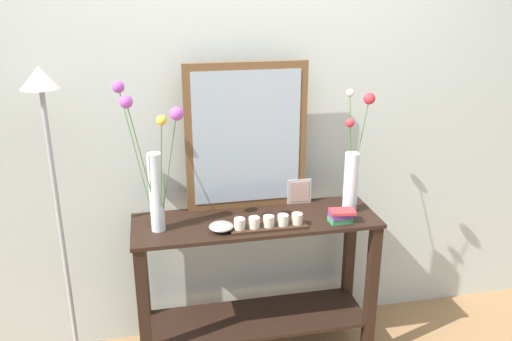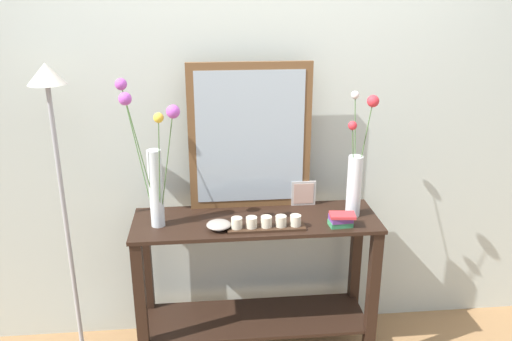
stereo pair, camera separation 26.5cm
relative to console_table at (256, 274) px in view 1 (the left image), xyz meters
The scene contains 10 objects.
wall_back 0.90m from the console_table, 90.00° to the left, with size 6.40×0.08×2.70m, color beige.
console_table is the anchor object (origin of this frame).
mirror_leaning 0.75m from the console_table, 94.82° to the left, with size 0.65×0.03×0.79m.
tall_vase_left 0.83m from the console_table, behind, with size 0.31×0.27×0.74m.
vase_right 0.77m from the console_table, ahead, with size 0.15×0.17×0.65m.
candle_tray 0.38m from the console_table, 71.61° to the right, with size 0.39×0.09×0.07m.
picture_frame_small 0.51m from the console_table, 29.71° to the left, with size 0.13×0.01×0.14m.
decorative_bowl 0.42m from the console_table, 152.55° to the right, with size 0.12×0.12×0.04m.
book_stack 0.57m from the console_table, 16.36° to the right, with size 0.14×0.10×0.07m.
floor_lamp 1.15m from the console_table, behind, with size 0.24×0.24×1.66m.
Camera 1 is at (-0.51, -2.44, 2.00)m, focal length 36.82 mm.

